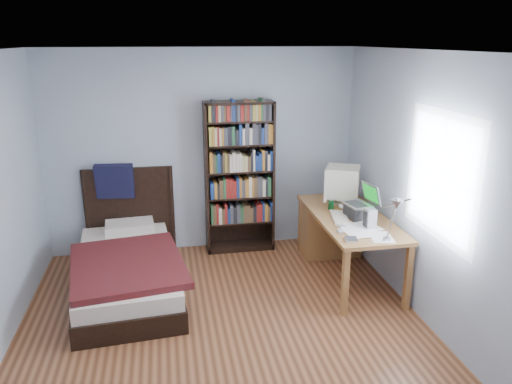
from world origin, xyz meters
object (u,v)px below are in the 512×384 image
Objects in this scene: soda_can at (331,205)px; bookshelf at (239,177)px; speaker at (370,218)px; desk_lamp at (396,208)px; bed at (128,265)px; keyboard at (340,218)px; laptop at (359,208)px; desk at (335,227)px; crt_monitor at (341,182)px.

bookshelf is at bearing 140.58° from soda_can.
bookshelf reaches higher than speaker.
desk_lamp is 2.88m from bed.
speaker is (0.22, -0.31, 0.09)m from keyboard.
bed is at bearing 152.26° from desk_lamp.
soda_can is (-0.21, 0.31, -0.05)m from laptop.
bookshelf reaches higher than desk_lamp.
laptop is at bearing -6.32° from bed.
soda_can reaches higher than desk.
desk_lamp is at bearing -92.21° from crt_monitor.
desk_lamp is at bearing -71.15° from keyboard.
desk is at bearing 86.13° from keyboard.
bookshelf is (-0.93, 0.77, 0.16)m from soda_can.
crt_monitor is 0.60m from keyboard.
bed is (-1.35, -0.81, -0.69)m from bookshelf.
bookshelf is (-1.14, 1.08, 0.11)m from laptop.
desk is at bearing 89.57° from desk_lamp.
desk is 0.94m from speaker.
speaker is at bearing -89.76° from laptop.
laptop reaches higher than soda_can.
bed reaches higher than keyboard.
bed is (-2.29, -0.04, -0.53)m from soda_can.
crt_monitor is 0.84m from speaker.
crt_monitor reaches higher than bed.
speaker is at bearing -85.27° from desk.
desk_lamp is at bearing -90.43° from desk.
soda_can is (0.01, 0.31, 0.04)m from keyboard.
crt_monitor is at bearing -24.30° from desk.
soda_can is at bearing -131.96° from crt_monitor.
speaker is (0.00, -0.31, -0.01)m from laptop.
desk is 3.01× the size of desk_lamp.
laptop reaches higher than desk.
crt_monitor is at bearing 5.59° from bed.
desk_lamp reaches higher than keyboard.
bookshelf reaches higher than keyboard.
laptop is at bearing 11.26° from keyboard.
desk_lamp is at bearing -62.95° from bookshelf.
crt_monitor is 2.60× the size of speaker.
desk_lamp is 2.77× the size of speaker.
keyboard is (-0.15, -0.54, 0.33)m from desk.
crt_monitor is 0.24× the size of bed.
crt_monitor is at bearing 87.06° from speaker.
desk_lamp is at bearing -94.61° from laptop.
speaker is 2.63m from bed.
speaker is at bearing 83.25° from desk_lamp.
keyboard is 2.35m from bed.
desk_lamp is (-0.08, -0.99, 0.34)m from laptop.
bookshelf is (-1.12, 0.56, -0.04)m from crt_monitor.
desk is 0.65m from keyboard.
laptop is at bearing -56.81° from soda_can.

